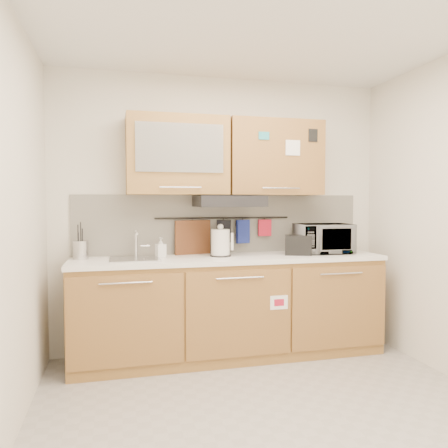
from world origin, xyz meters
TOP-DOWN VIEW (x-y plane):
  - floor at (0.00, 0.00)m, footprint 3.20×3.20m
  - ceiling at (0.00, 0.00)m, footprint 3.20×3.20m
  - wall_back at (0.00, 1.50)m, footprint 3.20×0.00m
  - wall_left at (-1.60, 0.00)m, footprint 0.00×3.00m
  - base_cabinet at (0.00, 1.19)m, footprint 2.80×0.64m
  - countertop at (0.00, 1.19)m, footprint 2.82×0.62m
  - backsplash at (0.00, 1.49)m, footprint 2.80×0.02m
  - upper_cabinets at (-0.00, 1.32)m, footprint 1.82×0.37m
  - range_hood at (0.00, 1.25)m, footprint 0.60×0.46m
  - sink at (-0.85, 1.21)m, footprint 0.42×0.40m
  - utensil_rail at (0.00, 1.45)m, footprint 1.30×0.02m
  - utensil_crock at (-1.30, 1.31)m, footprint 0.14×0.14m
  - kettle at (-0.08, 1.23)m, footprint 0.22×0.20m
  - toaster at (0.64, 1.15)m, footprint 0.28×0.23m
  - microwave at (0.93, 1.22)m, footprint 0.52×0.35m
  - soap_bottle at (-0.62, 1.28)m, footprint 0.10×0.10m
  - cutting_board at (-0.30, 1.44)m, footprint 0.35×0.09m
  - oven_mitt at (0.19, 1.44)m, footprint 0.14×0.07m
  - dark_pouch at (-0.00, 1.44)m, footprint 0.14×0.08m
  - pot_holder at (0.41, 1.44)m, footprint 0.13×0.02m

SIDE VIEW (x-z plane):
  - floor at x=0.00m, z-range 0.00..0.00m
  - base_cabinet at x=0.00m, z-range -0.03..0.85m
  - countertop at x=0.00m, z-range 0.88..0.92m
  - sink at x=-0.85m, z-range 0.79..1.05m
  - utensil_crock at x=-1.30m, z-range 0.84..1.16m
  - soap_bottle at x=-0.62m, z-range 0.92..1.10m
  - toaster at x=0.64m, z-range 0.92..1.11m
  - cutting_board at x=-0.30m, z-range 0.81..1.24m
  - kettle at x=-0.08m, z-range 0.89..1.19m
  - microwave at x=0.93m, z-range 0.92..1.20m
  - oven_mitt at x=0.19m, z-range 1.01..1.24m
  - dark_pouch at x=0.00m, z-range 1.03..1.24m
  - pot_holder at x=0.41m, z-range 1.08..1.24m
  - backsplash at x=0.00m, z-range 0.92..1.48m
  - utensil_rail at x=0.00m, z-range 1.25..1.27m
  - wall_left at x=-1.60m, z-range -0.20..2.80m
  - wall_back at x=0.00m, z-range -0.30..2.90m
  - range_hood at x=0.00m, z-range 1.37..1.47m
  - upper_cabinets at x=0.00m, z-range 1.48..2.18m
  - ceiling at x=0.00m, z-range 2.60..2.60m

